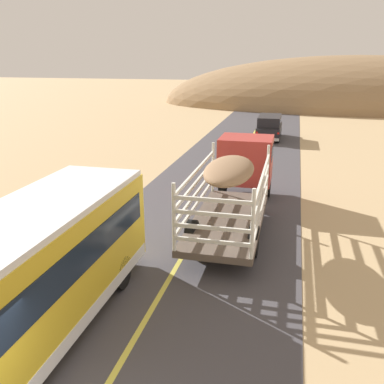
# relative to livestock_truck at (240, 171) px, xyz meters

# --- Properties ---
(livestock_truck) EXTENTS (2.53, 9.70, 3.02)m
(livestock_truck) POSITION_rel_livestock_truck_xyz_m (0.00, 0.00, 0.00)
(livestock_truck) COLOR #B2332D
(livestock_truck) RESTS_ON road_surface
(bus) EXTENTS (2.54, 10.00, 3.21)m
(bus) POSITION_rel_livestock_truck_xyz_m (-3.62, -10.78, -0.04)
(bus) COLOR gold
(bus) RESTS_ON road_surface
(car_far) EXTENTS (1.90, 4.62, 1.93)m
(car_far) POSITION_rel_livestock_truck_xyz_m (0.19, 17.62, -0.70)
(car_far) COLOR black
(car_far) RESTS_ON road_surface
(distant_hill) EXTENTS (54.60, 25.34, 13.58)m
(distant_hill) POSITION_rel_livestock_truck_xyz_m (10.20, 45.75, -1.79)
(distant_hill) COLOR #8D6E4C
(distant_hill) RESTS_ON ground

